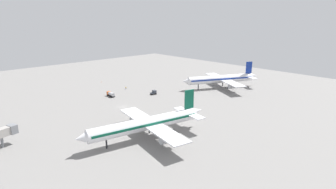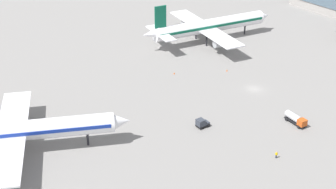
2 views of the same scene
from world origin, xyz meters
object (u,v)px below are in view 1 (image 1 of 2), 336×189
(fuel_truck, at_px, (111,94))
(baggage_tug, at_px, (154,92))
(safety_cone_near_gate, at_px, (172,111))
(ground_crew_worker, at_px, (126,88))
(airplane_at_gate, at_px, (222,79))
(safety_cone_mid_apron, at_px, (136,114))
(airplane_taxiing, at_px, (147,124))
(safety_cone_far_side, at_px, (101,82))

(fuel_truck, bearing_deg, baggage_tug, -116.76)
(baggage_tug, distance_m, safety_cone_near_gate, 31.67)
(ground_crew_worker, bearing_deg, baggage_tug, 43.50)
(airplane_at_gate, distance_m, safety_cone_mid_apron, 68.27)
(fuel_truck, bearing_deg, airplane_taxiing, 166.85)
(airplane_taxiing, height_order, safety_cone_far_side, airplane_taxiing)
(fuel_truck, height_order, safety_cone_mid_apron, fuel_truck)
(fuel_truck, relative_size, safety_cone_near_gate, 10.78)
(airplane_taxiing, distance_m, safety_cone_near_gate, 30.30)
(airplane_at_gate, relative_size, fuel_truck, 7.24)
(baggage_tug, bearing_deg, safety_cone_near_gate, -111.92)
(safety_cone_mid_apron, distance_m, safety_cone_far_side, 70.59)
(airplane_at_gate, height_order, airplane_taxiing, airplane_taxiing)
(ground_crew_worker, distance_m, safety_cone_near_gate, 49.76)
(airplane_taxiing, xyz_separation_m, baggage_tug, (-42.97, 39.64, -4.43))
(baggage_tug, height_order, ground_crew_worker, baggage_tug)
(airplane_at_gate, distance_m, safety_cone_near_gate, 55.27)
(fuel_truck, xyz_separation_m, safety_cone_mid_apron, (33.43, -7.74, -1.09))
(baggage_tug, bearing_deg, safety_cone_far_side, 100.61)
(fuel_truck, relative_size, safety_cone_mid_apron, 10.78)
(safety_cone_near_gate, relative_size, safety_cone_far_side, 1.00)
(fuel_truck, relative_size, baggage_tug, 1.96)
(safety_cone_far_side, bearing_deg, fuel_truck, -22.46)
(safety_cone_near_gate, xyz_separation_m, safety_cone_far_side, (-75.35, 7.46, 0.00))
(safety_cone_far_side, bearing_deg, airplane_at_gate, 36.04)
(baggage_tug, xyz_separation_m, safety_cone_near_gate, (28.64, -13.47, -0.86))
(ground_crew_worker, relative_size, safety_cone_near_gate, 2.78)
(baggage_tug, distance_m, ground_crew_worker, 20.89)
(baggage_tug, bearing_deg, fuel_truck, 150.27)
(baggage_tug, bearing_deg, safety_cone_mid_apron, -140.28)
(airplane_taxiing, height_order, safety_cone_near_gate, airplane_taxiing)
(fuel_truck, height_order, baggage_tug, fuel_truck)
(airplane_at_gate, relative_size, safety_cone_mid_apron, 78.07)
(airplane_taxiing, distance_m, ground_crew_worker, 72.45)
(airplane_at_gate, xyz_separation_m, safety_cone_near_gate, (11.74, -53.75, -5.28))
(airplane_at_gate, xyz_separation_m, safety_cone_far_side, (-63.61, -46.29, -5.28))
(airplane_taxiing, distance_m, safety_cone_far_side, 95.92)
(airplane_at_gate, bearing_deg, safety_cone_mid_apron, 29.47)
(baggage_tug, xyz_separation_m, safety_cone_far_side, (-46.71, -6.02, -0.86))
(fuel_truck, bearing_deg, safety_cone_far_side, -16.22)
(airplane_taxiing, xyz_separation_m, fuel_truck, (-55.93, 19.68, -4.20))
(airplane_at_gate, height_order, fuel_truck, airplane_at_gate)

